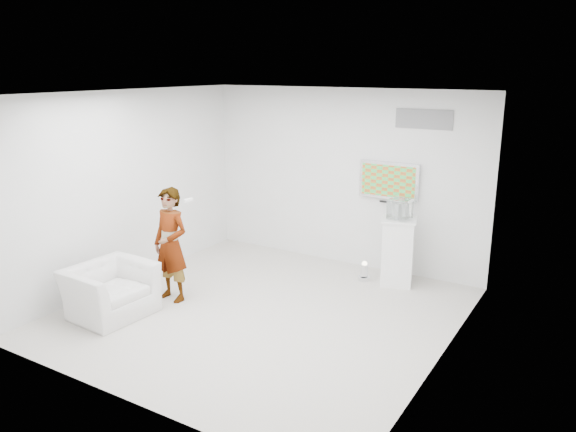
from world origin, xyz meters
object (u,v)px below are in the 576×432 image
(person, at_px, (171,245))
(armchair, at_px, (110,290))
(pedestal, at_px, (398,252))
(floor_uplight, at_px, (364,271))
(tv, at_px, (389,180))

(person, height_order, armchair, person)
(pedestal, bearing_deg, floor_uplight, -164.92)
(tv, height_order, armchair, tv)
(tv, relative_size, person, 0.60)
(person, xyz_separation_m, armchair, (-0.37, -0.85, -0.49))
(pedestal, bearing_deg, tv, 129.63)
(armchair, bearing_deg, floor_uplight, -35.90)
(tv, relative_size, armchair, 0.93)
(person, height_order, floor_uplight, person)
(armchair, xyz_separation_m, floor_uplight, (2.49, 2.99, -0.20))
(person, relative_size, floor_uplight, 5.54)
(tv, distance_m, person, 3.60)
(tv, height_order, pedestal, tv)
(tv, xyz_separation_m, armchair, (-2.61, -3.57, -1.20))
(armchair, distance_m, pedestal, 4.32)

